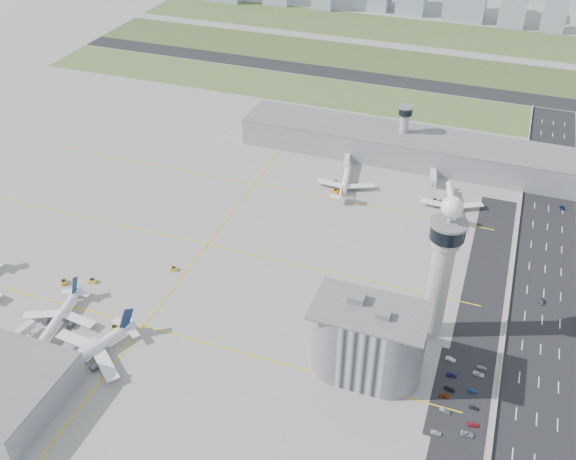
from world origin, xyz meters
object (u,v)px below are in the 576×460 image
(car_lot_1, at_px, (445,411))
(tug_5, at_px, (434,200))
(tug_0, at_px, (64,282))
(car_lot_2, at_px, (444,396))
(car_lot_3, at_px, (450,389))
(tug_2, at_px, (114,328))
(car_lot_7, at_px, (473,425))
(jet_bridge_near_2, at_px, (71,366))
(car_lot_0, at_px, (436,433))
(car_hw_4, at_px, (540,155))
(tug_1, at_px, (92,281))
(car_lot_5, at_px, (451,359))
(jet_bridge_far_0, at_px, (348,158))
(jet_bridge_near_1, at_px, (6,346))
(car_lot_9, at_px, (472,391))
(car_lot_8, at_px, (474,408))
(airplane_far_b, at_px, (453,198))
(car_lot_6, at_px, (467,434))
(airplane_far_a, at_px, (346,179))
(jet_bridge_far_1, at_px, (433,172))
(control_tower, at_px, (442,263))
(secondary_tower, at_px, (404,127))
(car_hw_1, at_px, (542,302))
(car_lot_11, at_px, (482,368))
(admin_building, at_px, (368,341))
(car_lot_10, at_px, (479,374))
(tug_4, at_px, (335,191))
(car_lot_4, at_px, (451,375))
(airplane_near_b, at_px, (57,314))
(car_hw_2, at_px, (562,208))
(tug_3, at_px, (174,269))

(car_lot_1, bearing_deg, tug_5, 13.89)
(tug_0, distance_m, car_lot_2, 170.29)
(tug_0, distance_m, car_lot_3, 171.54)
(tug_2, xyz_separation_m, car_lot_7, (144.21, 1.39, -0.37))
(jet_bridge_near_2, relative_size, car_lot_2, 3.53)
(tug_2, xyz_separation_m, car_lot_0, (132.61, -6.38, -0.31))
(car_hw_4, bearing_deg, tug_1, -131.67)
(tug_5, distance_m, car_lot_5, 114.55)
(jet_bridge_far_0, height_order, car_lot_0, jet_bridge_far_0)
(jet_bridge_near_1, height_order, car_lot_9, jet_bridge_near_1)
(car_lot_0, xyz_separation_m, car_lot_5, (-0.28, 36.21, -0.00))
(car_lot_7, bearing_deg, car_lot_8, -5.74)
(jet_bridge_far_0, relative_size, tug_1, 4.09)
(airplane_far_b, xyz_separation_m, car_lot_8, (26.97, -131.01, -4.83))
(car_lot_5, relative_size, car_hw_4, 1.18)
(jet_bridge_near_2, xyz_separation_m, car_lot_6, (145.70, 21.92, -2.20))
(jet_bridge_near_2, relative_size, car_lot_0, 3.63)
(airplane_far_a, xyz_separation_m, car_hw_4, (99.90, 74.03, -4.75))
(jet_bridge_far_1, bearing_deg, control_tower, -0.84)
(secondary_tower, distance_m, car_lot_3, 180.41)
(car_lot_5, bearing_deg, car_hw_1, -24.79)
(car_lot_11, bearing_deg, car_lot_8, 171.78)
(car_lot_1, bearing_deg, tug_1, 86.41)
(admin_building, height_order, airplane_far_a, admin_building)
(car_lot_5, bearing_deg, tug_5, 21.94)
(tug_0, xyz_separation_m, tug_2, (37.27, -17.46, -0.06))
(tug_1, relative_size, car_lot_5, 0.86)
(control_tower, relative_size, admin_building, 1.54)
(car_lot_10, bearing_deg, tug_4, 49.48)
(tug_2, relative_size, car_lot_8, 0.97)
(car_lot_0, relative_size, car_lot_9, 1.03)
(secondary_tower, height_order, car_lot_10, secondary_tower)
(tug_4, bearing_deg, car_lot_1, 42.73)
(jet_bridge_near_1, bearing_deg, jet_bridge_far_1, -24.97)
(car_lot_6, relative_size, car_lot_11, 1.23)
(car_lot_3, relative_size, car_lot_10, 0.91)
(car_lot_2, xyz_separation_m, car_lot_4, (0.91, 10.97, 0.09))
(airplane_near_b, relative_size, car_hw_2, 9.04)
(airplane_near_b, distance_m, tug_3, 55.32)
(tug_3, bearing_deg, control_tower, -105.82)
(car_lot_3, relative_size, car_hw_4, 1.18)
(car_lot_4, relative_size, car_lot_6, 0.80)
(tug_5, distance_m, car_hw_2, 66.26)
(tug_1, xyz_separation_m, car_lot_11, (170.14, 7.09, -0.44))
(control_tower, bearing_deg, tug_1, -171.83)
(admin_building, bearing_deg, car_hw_4, 74.29)
(secondary_tower, bearing_deg, airplane_far_b, -51.39)
(car_lot_4, bearing_deg, jet_bridge_far_0, 22.38)
(tug_4, bearing_deg, jet_bridge_near_2, -8.95)
(tug_1, distance_m, car_hw_4, 265.84)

